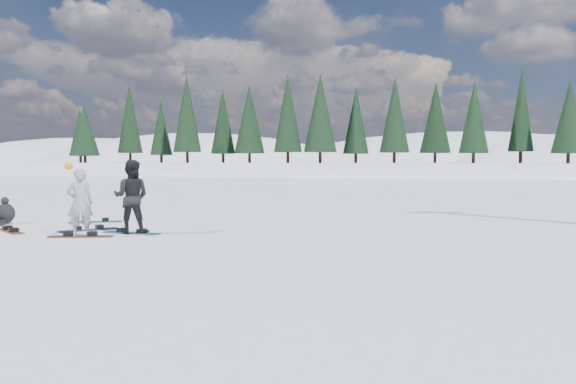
{
  "coord_description": "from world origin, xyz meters",
  "views": [
    {
      "loc": [
        7.11,
        -11.61,
        1.83
      ],
      "look_at": [
        4.11,
        0.86,
        1.1
      ],
      "focal_mm": 35.0,
      "sensor_mm": 36.0,
      "label": 1
    }
  ],
  "objects_px": {
    "seated_rider": "(4,214)",
    "snowboard_loose_b": "(10,231)",
    "snowboard_loose_a": "(89,230)",
    "snowboarder_woman": "(80,202)",
    "snowboard_loose_c": "(96,222)",
    "snowboarder_man": "(131,197)"
  },
  "relations": [
    {
      "from": "seated_rider",
      "to": "snowboard_loose_b",
      "type": "height_order",
      "value": "seated_rider"
    },
    {
      "from": "seated_rider",
      "to": "snowboard_loose_a",
      "type": "height_order",
      "value": "seated_rider"
    },
    {
      "from": "snowboarder_woman",
      "to": "snowboard_loose_a",
      "type": "bearing_deg",
      "value": -98.55
    },
    {
      "from": "snowboard_loose_c",
      "to": "snowboarder_woman",
      "type": "bearing_deg",
      "value": -90.48
    },
    {
      "from": "snowboard_loose_b",
      "to": "snowboard_loose_a",
      "type": "distance_m",
      "value": 1.92
    },
    {
      "from": "snowboarder_woman",
      "to": "snowboard_loose_a",
      "type": "relative_size",
      "value": 1.19
    },
    {
      "from": "snowboarder_woman",
      "to": "snowboarder_man",
      "type": "relative_size",
      "value": 0.97
    },
    {
      "from": "snowboarder_woman",
      "to": "snowboard_loose_b",
      "type": "xyz_separation_m",
      "value": [
        -2.33,
        0.46,
        -0.82
      ]
    },
    {
      "from": "snowboard_loose_b",
      "to": "snowboard_loose_c",
      "type": "bearing_deg",
      "value": 105.78
    },
    {
      "from": "seated_rider",
      "to": "snowboard_loose_c",
      "type": "bearing_deg",
      "value": 18.03
    },
    {
      "from": "snowboarder_woman",
      "to": "snowboarder_man",
      "type": "height_order",
      "value": "snowboarder_man"
    },
    {
      "from": "snowboard_loose_a",
      "to": "snowboard_loose_b",
      "type": "bearing_deg",
      "value": 155.4
    },
    {
      "from": "snowboarder_man",
      "to": "snowboard_loose_b",
      "type": "relative_size",
      "value": 1.22
    },
    {
      "from": "snowboarder_man",
      "to": "snowboard_loose_a",
      "type": "xyz_separation_m",
      "value": [
        -1.42,
        0.31,
        -0.9
      ]
    },
    {
      "from": "snowboarder_woman",
      "to": "snowboard_loose_b",
      "type": "height_order",
      "value": "snowboarder_woman"
    },
    {
      "from": "snowboarder_woman",
      "to": "snowboard_loose_c",
      "type": "distance_m",
      "value": 3.33
    },
    {
      "from": "seated_rider",
      "to": "snowboard_loose_c",
      "type": "xyz_separation_m",
      "value": [
        2.29,
        1.01,
        -0.29
      ]
    },
    {
      "from": "snowboarder_woman",
      "to": "snowboard_loose_a",
      "type": "height_order",
      "value": "snowboarder_woman"
    },
    {
      "from": "snowboard_loose_c",
      "to": "snowboard_loose_a",
      "type": "relative_size",
      "value": 1.0
    },
    {
      "from": "snowboard_loose_a",
      "to": "snowboarder_man",
      "type": "bearing_deg",
      "value": -59.11
    },
    {
      "from": "snowboard_loose_c",
      "to": "snowboard_loose_a",
      "type": "height_order",
      "value": "same"
    },
    {
      "from": "snowboard_loose_c",
      "to": "snowboard_loose_b",
      "type": "xyz_separation_m",
      "value": [
        -0.89,
        -2.44,
        0.0
      ]
    }
  ]
}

